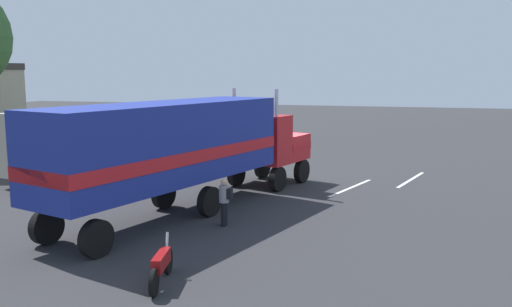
% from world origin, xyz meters
% --- Properties ---
extents(ground_plane, '(120.00, 120.00, 0.00)m').
position_xyz_m(ground_plane, '(0.00, 0.00, 0.00)').
color(ground_plane, '#2D2D30').
extents(lane_stripe_near, '(4.23, 1.52, 0.01)m').
position_xyz_m(lane_stripe_near, '(-0.94, -3.50, 0.01)').
color(lane_stripe_near, silver).
rests_on(lane_stripe_near, ground_plane).
extents(lane_stripe_mid, '(4.29, 1.32, 0.01)m').
position_xyz_m(lane_stripe_mid, '(1.80, -6.13, 0.01)').
color(lane_stripe_mid, silver).
rests_on(lane_stripe_mid, ground_plane).
extents(semi_truck, '(14.27, 6.45, 4.50)m').
position_xyz_m(semi_truck, '(-6.83, 1.96, 2.52)').
color(semi_truck, red).
rests_on(semi_truck, ground_plane).
extents(person_bystander, '(0.34, 0.45, 1.63)m').
position_xyz_m(person_bystander, '(-8.26, -0.02, 0.89)').
color(person_bystander, black).
rests_on(person_bystander, ground_plane).
extents(parked_bus, '(11.27, 4.30, 3.40)m').
position_xyz_m(parked_bus, '(-0.30, 9.54, 2.07)').
color(parked_bus, '#BFB29E').
rests_on(parked_bus, ground_plane).
extents(motorcycle, '(2.08, 0.54, 1.12)m').
position_xyz_m(motorcycle, '(-13.56, -0.22, 0.48)').
color(motorcycle, black).
rests_on(motorcycle, ground_plane).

